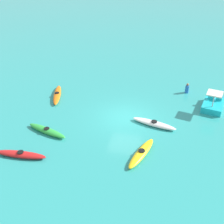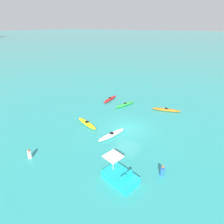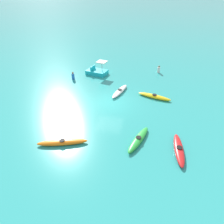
{
  "view_description": "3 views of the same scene",
  "coord_description": "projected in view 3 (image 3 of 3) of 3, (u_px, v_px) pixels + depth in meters",
  "views": [
    {
      "loc": [
        -2.86,
        17.78,
        11.43
      ],
      "look_at": [
        1.09,
        -0.03,
        0.33
      ],
      "focal_mm": 45.56,
      "sensor_mm": 36.0,
      "label": 1
    },
    {
      "loc": [
        -14.69,
        -7.45,
        9.82
      ],
      "look_at": [
        1.35,
        2.8,
        0.6
      ],
      "focal_mm": 29.3,
      "sensor_mm": 36.0,
      "label": 2
    },
    {
      "loc": [
        16.27,
        3.36,
        9.58
      ],
      "look_at": [
        2.21,
        0.65,
        0.4
      ],
      "focal_mm": 32.97,
      "sensor_mm": 36.0,
      "label": 3
    }
  ],
  "objects": [
    {
      "name": "kayak_yellow",
      "position": [
        154.0,
        96.0,
        19.81
      ],
      "size": [
        1.6,
        3.29,
        0.37
      ],
      "color": "yellow",
      "rests_on": "ground_plane"
    },
    {
      "name": "kayak_red",
      "position": [
        179.0,
        149.0,
        13.58
      ],
      "size": [
        3.24,
        0.73,
        0.37
      ],
      "color": "red",
      "rests_on": "ground_plane"
    },
    {
      "name": "ground_plane",
      "position": [
        110.0,
        102.0,
        19.16
      ],
      "size": [
        600.0,
        600.0,
        0.0
      ],
      "primitive_type": "plane",
      "color": "teal"
    },
    {
      "name": "kayak_green",
      "position": [
        138.0,
        139.0,
        14.44
      ],
      "size": [
        3.22,
        1.59,
        0.37
      ],
      "color": "green",
      "rests_on": "ground_plane"
    },
    {
      "name": "pedal_boat_cyan",
      "position": [
        97.0,
        72.0,
        24.76
      ],
      "size": [
        2.01,
        2.68,
        1.68
      ],
      "color": "#19B7C6",
      "rests_on": "ground_plane"
    },
    {
      "name": "person_by_kayaks",
      "position": [
        73.0,
        76.0,
        23.44
      ],
      "size": [
        0.41,
        0.41,
        0.88
      ],
      "color": "blue",
      "rests_on": "ground_plane"
    },
    {
      "name": "person_near_shore",
      "position": [
        159.0,
        70.0,
        25.17
      ],
      "size": [
        0.44,
        0.44,
        0.88
      ],
      "color": "silver",
      "rests_on": "ground_plane"
    },
    {
      "name": "kayak_orange",
      "position": [
        62.0,
        142.0,
        14.18
      ],
      "size": [
        1.54,
        3.48,
        0.37
      ],
      "color": "orange",
      "rests_on": "ground_plane"
    },
    {
      "name": "kayak_white",
      "position": [
        120.0,
        91.0,
        20.74
      ],
      "size": [
        3.31,
        1.48,
        0.37
      ],
      "color": "white",
      "rests_on": "ground_plane"
    }
  ]
}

